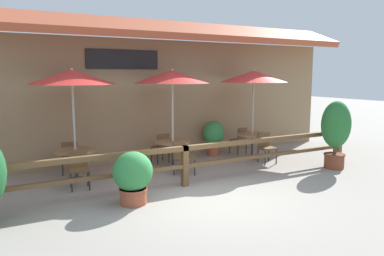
{
  "coord_description": "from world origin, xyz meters",
  "views": [
    {
      "loc": [
        -3.88,
        -6.44,
        2.57
      ],
      "look_at": [
        0.47,
        1.58,
        1.27
      ],
      "focal_mm": 35.0,
      "sensor_mm": 36.0,
      "label": 1
    }
  ],
  "objects_px": {
    "potted_plant_small_flowering": "(214,136)",
    "chair_near_streetside": "(79,167)",
    "patio_umbrella_middle": "(172,77)",
    "potted_plant_broad_leaf": "(133,176)",
    "dining_table_far": "(252,139)",
    "chair_far_wallside": "(239,139)",
    "dining_table_middle": "(173,146)",
    "chair_far_streetside": "(266,146)",
    "chair_middle_streetside": "(183,156)",
    "dining_table_near": "(75,156)",
    "chair_near_wallside": "(70,155)",
    "patio_umbrella_near": "(72,77)",
    "potted_plant_corner_fern": "(336,129)",
    "chair_middle_wallside": "(161,146)",
    "patio_umbrella_far": "(254,77)"
  },
  "relations": [
    {
      "from": "potted_plant_small_flowering",
      "to": "chair_near_streetside",
      "type": "bearing_deg",
      "value": -161.53
    },
    {
      "from": "potted_plant_small_flowering",
      "to": "chair_far_wallside",
      "type": "bearing_deg",
      "value": -12.86
    },
    {
      "from": "patio_umbrella_middle",
      "to": "potted_plant_corner_fern",
      "type": "distance_m",
      "value": 4.69
    },
    {
      "from": "patio_umbrella_near",
      "to": "chair_middle_wallside",
      "type": "distance_m",
      "value": 3.35
    },
    {
      "from": "dining_table_middle",
      "to": "patio_umbrella_near",
      "type": "bearing_deg",
      "value": 178.98
    },
    {
      "from": "chair_near_wallside",
      "to": "chair_far_streetside",
      "type": "relative_size",
      "value": 1.0
    },
    {
      "from": "dining_table_near",
      "to": "chair_near_streetside",
      "type": "relative_size",
      "value": 1.1
    },
    {
      "from": "chair_middle_wallside",
      "to": "dining_table_far",
      "type": "height_order",
      "value": "chair_middle_wallside"
    },
    {
      "from": "patio_umbrella_near",
      "to": "potted_plant_broad_leaf",
      "type": "bearing_deg",
      "value": -73.79
    },
    {
      "from": "patio_umbrella_middle",
      "to": "potted_plant_small_flowering",
      "type": "xyz_separation_m",
      "value": [
        1.85,
        0.86,
        -1.87
      ]
    },
    {
      "from": "dining_table_near",
      "to": "potted_plant_corner_fern",
      "type": "xyz_separation_m",
      "value": [
        6.53,
        -2.16,
        0.47
      ]
    },
    {
      "from": "patio_umbrella_middle",
      "to": "dining_table_middle",
      "type": "distance_m",
      "value": 1.9
    },
    {
      "from": "dining_table_near",
      "to": "patio_umbrella_middle",
      "type": "relative_size",
      "value": 0.35
    },
    {
      "from": "patio_umbrella_middle",
      "to": "potted_plant_broad_leaf",
      "type": "relative_size",
      "value": 2.56
    },
    {
      "from": "dining_table_near",
      "to": "potted_plant_small_flowering",
      "type": "distance_m",
      "value": 4.52
    },
    {
      "from": "chair_far_streetside",
      "to": "chair_middle_streetside",
      "type": "bearing_deg",
      "value": -173.19
    },
    {
      "from": "patio_umbrella_near",
      "to": "patio_umbrella_middle",
      "type": "bearing_deg",
      "value": -1.02
    },
    {
      "from": "potted_plant_broad_leaf",
      "to": "chair_near_wallside",
      "type": "bearing_deg",
      "value": 102.75
    },
    {
      "from": "chair_middle_wallside",
      "to": "potted_plant_small_flowering",
      "type": "xyz_separation_m",
      "value": [
        1.87,
        0.1,
        0.15
      ]
    },
    {
      "from": "chair_near_wallside",
      "to": "chair_middle_streetside",
      "type": "relative_size",
      "value": 1.0
    },
    {
      "from": "chair_middle_streetside",
      "to": "potted_plant_small_flowering",
      "type": "bearing_deg",
      "value": 28.16
    },
    {
      "from": "chair_near_wallside",
      "to": "chair_far_wallside",
      "type": "height_order",
      "value": "same"
    },
    {
      "from": "chair_near_wallside",
      "to": "chair_far_wallside",
      "type": "xyz_separation_m",
      "value": [
        5.33,
        -0.08,
        0.0
      ]
    },
    {
      "from": "chair_near_wallside",
      "to": "patio_umbrella_near",
      "type": "bearing_deg",
      "value": 100.47
    },
    {
      "from": "chair_near_streetside",
      "to": "patio_umbrella_far",
      "type": "xyz_separation_m",
      "value": [
        5.37,
        0.63,
        2.02
      ]
    },
    {
      "from": "chair_near_streetside",
      "to": "dining_table_middle",
      "type": "relative_size",
      "value": 0.91
    },
    {
      "from": "chair_far_streetside",
      "to": "potted_plant_corner_fern",
      "type": "xyz_separation_m",
      "value": [
        1.24,
        -1.41,
        0.59
      ]
    },
    {
      "from": "chair_middle_streetside",
      "to": "chair_middle_wallside",
      "type": "bearing_deg",
      "value": 75.67
    },
    {
      "from": "chair_middle_wallside",
      "to": "patio_umbrella_far",
      "type": "height_order",
      "value": "patio_umbrella_far"
    },
    {
      "from": "dining_table_near",
      "to": "potted_plant_broad_leaf",
      "type": "relative_size",
      "value": 0.9
    },
    {
      "from": "potted_plant_corner_fern",
      "to": "chair_middle_streetside",
      "type": "bearing_deg",
      "value": 161.3
    },
    {
      "from": "chair_near_wallside",
      "to": "patio_umbrella_middle",
      "type": "distance_m",
      "value": 3.38
    },
    {
      "from": "chair_near_streetside",
      "to": "potted_plant_corner_fern",
      "type": "height_order",
      "value": "potted_plant_corner_fern"
    },
    {
      "from": "potted_plant_broad_leaf",
      "to": "chair_near_streetside",
      "type": "bearing_deg",
      "value": 114.67
    },
    {
      "from": "chair_near_wallside",
      "to": "chair_far_streetside",
      "type": "distance_m",
      "value": 5.49
    },
    {
      "from": "chair_near_streetside",
      "to": "chair_middle_wallside",
      "type": "xyz_separation_m",
      "value": [
        2.65,
        1.4,
        0.0
      ]
    },
    {
      "from": "chair_near_streetside",
      "to": "patio_umbrella_near",
      "type": "bearing_deg",
      "value": 92.1
    },
    {
      "from": "chair_middle_wallside",
      "to": "chair_far_streetside",
      "type": "height_order",
      "value": "same"
    },
    {
      "from": "chair_near_streetside",
      "to": "potted_plant_corner_fern",
      "type": "xyz_separation_m",
      "value": [
        6.6,
        -1.47,
        0.59
      ]
    },
    {
      "from": "dining_table_near",
      "to": "chair_near_wallside",
      "type": "relative_size",
      "value": 1.1
    },
    {
      "from": "chair_far_streetside",
      "to": "patio_umbrella_far",
      "type": "bearing_deg",
      "value": 94.33
    },
    {
      "from": "dining_table_near",
      "to": "potted_plant_small_flowering",
      "type": "bearing_deg",
      "value": 10.36
    },
    {
      "from": "dining_table_middle",
      "to": "chair_far_wallside",
      "type": "distance_m",
      "value": 2.8
    },
    {
      "from": "patio_umbrella_middle",
      "to": "chair_middle_wallside",
      "type": "bearing_deg",
      "value": 91.24
    },
    {
      "from": "dining_table_far",
      "to": "chair_far_wallside",
      "type": "distance_m",
      "value": 0.69
    },
    {
      "from": "dining_table_near",
      "to": "patio_umbrella_middle",
      "type": "bearing_deg",
      "value": -1.02
    },
    {
      "from": "patio_umbrella_middle",
      "to": "dining_table_far",
      "type": "relative_size",
      "value": 2.84
    },
    {
      "from": "dining_table_near",
      "to": "potted_plant_small_flowering",
      "type": "height_order",
      "value": "potted_plant_small_flowering"
    },
    {
      "from": "patio_umbrella_near",
      "to": "chair_far_wallside",
      "type": "relative_size",
      "value": 3.12
    },
    {
      "from": "dining_table_near",
      "to": "dining_table_far",
      "type": "bearing_deg",
      "value": -0.74
    }
  ]
}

